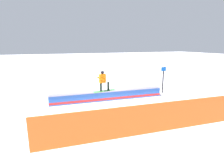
% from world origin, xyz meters
% --- Properties ---
extents(ground_plane, '(120.00, 120.00, 0.00)m').
position_xyz_m(ground_plane, '(0.00, 0.00, 0.00)').
color(ground_plane, white).
extents(grind_box, '(7.54, 0.98, 0.64)m').
position_xyz_m(grind_box, '(0.00, 0.00, 0.29)').
color(grind_box, blue).
rests_on(grind_box, ground_plane).
extents(snowboarder, '(1.57, 0.54, 1.35)m').
position_xyz_m(snowboarder, '(0.36, 0.00, 1.36)').
color(snowboarder, green).
rests_on(snowboarder, grind_box).
extents(safety_fence, '(9.07, 0.64, 1.29)m').
position_xyz_m(safety_fence, '(0.00, 4.87, 0.65)').
color(safety_fence, orange).
rests_on(safety_fence, ground_plane).
extents(trail_marker, '(0.40, 0.10, 1.98)m').
position_xyz_m(trail_marker, '(-4.47, -0.22, 1.06)').
color(trail_marker, '#262628').
rests_on(trail_marker, ground_plane).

